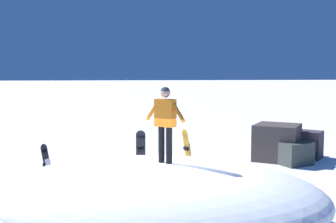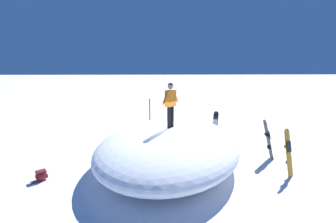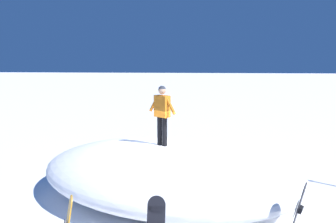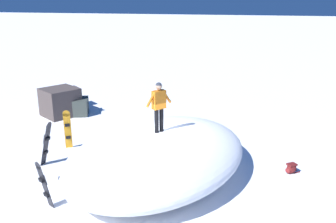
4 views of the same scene
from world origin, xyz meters
name	(u,v)px [view 1 (image 1 of 4)]	position (x,y,z in m)	size (l,w,h in m)	color
snow_mound	(158,196)	(0.11, -0.28, 0.75)	(7.50, 5.31, 1.50)	white
snowboarder_standing	(165,118)	(0.10, -0.10, 2.51)	(0.68, 0.86, 1.69)	black
snowboard_primary_upright	(141,154)	(-3.94, -0.55, 0.86)	(0.46, 0.30, 1.67)	black
snowboard_secondary_upright	(188,154)	(-3.96, 0.96, 0.86)	(0.40, 0.43, 1.66)	orange
snowboard_tertiary_upright	(48,170)	(-2.39, -3.15, 0.78)	(0.38, 0.41, 1.52)	black
rock_outcrop	(286,144)	(-6.72, 5.27, 0.60)	(3.19, 3.18, 1.42)	#463C39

